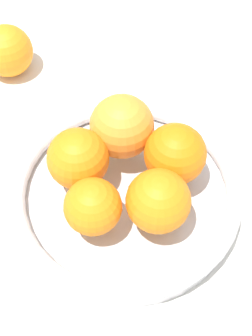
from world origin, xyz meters
name	(u,v)px	position (x,y,z in m)	size (l,w,h in m)	color
ground_plane	(126,203)	(0.00, 0.00, 0.00)	(4.00, 4.00, 0.00)	silver
fruit_bowl	(126,194)	(0.00, 0.00, 0.02)	(0.28, 0.28, 0.04)	silver
orange_pile	(127,163)	(0.00, 0.00, 0.08)	(0.18, 0.18, 0.08)	orange
stray_orange	(7,51)	(-0.01, -0.30, 0.04)	(0.08, 0.08, 0.08)	orange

